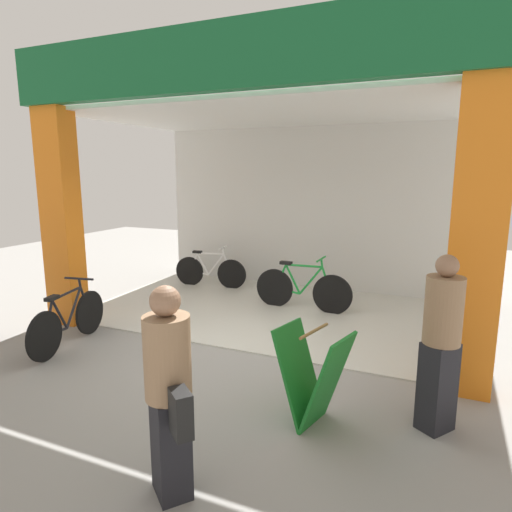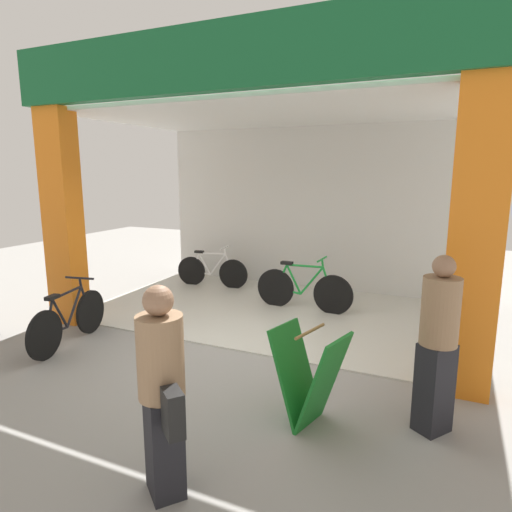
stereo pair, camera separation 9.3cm
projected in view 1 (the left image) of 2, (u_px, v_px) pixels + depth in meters
The scene contains 8 objects.
ground_plane at pixel (229, 350), 6.08m from camera, with size 20.73×20.73×0.00m, color gray.
shop_facade at pixel (279, 183), 7.37m from camera, with size 6.56×4.00×4.14m.
bicycle_inside_0 at pixel (210, 271), 9.30m from camera, with size 1.57×0.43×0.87m.
bicycle_inside_1 at pixel (302, 289), 7.74m from camera, with size 1.75×0.48×0.96m.
bicycle_parked_0 at pixel (69, 321), 6.15m from camera, with size 0.46×1.64×0.91m.
sandwich_board_sign at pixel (313, 378), 4.21m from camera, with size 0.76×0.63×0.97m.
pedestrian_0 at pixel (169, 392), 3.21m from camera, with size 0.58×0.53×1.63m.
pedestrian_1 at pixel (441, 342), 4.06m from camera, with size 0.47×0.47×1.69m.
Camera 1 is at (2.61, -5.11, 2.42)m, focal length 31.04 mm.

